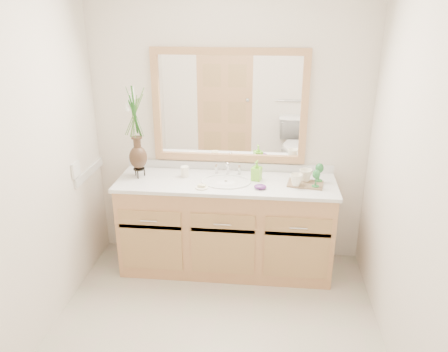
# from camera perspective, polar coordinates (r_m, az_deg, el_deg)

# --- Properties ---
(floor) EXTENTS (2.60, 2.60, 0.00)m
(floor) POSITION_cam_1_polar(r_m,az_deg,el_deg) (3.25, -1.62, -21.36)
(floor) COLOR #BAB69F
(floor) RESTS_ON ground
(wall_back) EXTENTS (2.40, 0.02, 2.40)m
(wall_back) POSITION_cam_1_polar(r_m,az_deg,el_deg) (3.81, 0.71, 6.11)
(wall_back) COLOR white
(wall_back) RESTS_ON floor
(wall_front) EXTENTS (2.40, 0.02, 2.40)m
(wall_front) POSITION_cam_1_polar(r_m,az_deg,el_deg) (1.50, -8.98, -21.07)
(wall_front) COLOR white
(wall_front) RESTS_ON floor
(wall_left) EXTENTS (0.02, 2.60, 2.40)m
(wall_left) POSITION_cam_1_polar(r_m,az_deg,el_deg) (2.99, -25.35, -0.42)
(wall_left) COLOR white
(wall_left) RESTS_ON floor
(wall_right) EXTENTS (0.02, 2.60, 2.40)m
(wall_right) POSITION_cam_1_polar(r_m,az_deg,el_deg) (2.71, 24.13, -2.36)
(wall_right) COLOR white
(wall_right) RESTS_ON floor
(vanity) EXTENTS (1.80, 0.55, 0.80)m
(vanity) POSITION_cam_1_polar(r_m,az_deg,el_deg) (3.84, 0.27, -6.61)
(vanity) COLOR tan
(vanity) RESTS_ON floor
(counter) EXTENTS (1.84, 0.57, 0.03)m
(counter) POSITION_cam_1_polar(r_m,az_deg,el_deg) (3.67, 0.28, -0.88)
(counter) COLOR silver
(counter) RESTS_ON vanity
(sink) EXTENTS (0.38, 0.34, 0.23)m
(sink) POSITION_cam_1_polar(r_m,az_deg,el_deg) (3.67, 0.25, -1.55)
(sink) COLOR white
(sink) RESTS_ON counter
(mirror) EXTENTS (1.32, 0.04, 0.97)m
(mirror) POSITION_cam_1_polar(r_m,az_deg,el_deg) (3.74, 0.69, 9.05)
(mirror) COLOR white
(mirror) RESTS_ON wall_back
(switch_plate) EXTENTS (0.02, 0.12, 0.12)m
(switch_plate) POSITION_cam_1_polar(r_m,az_deg,el_deg) (3.69, -18.80, 0.79)
(switch_plate) COLOR white
(switch_plate) RESTS_ON wall_left
(flower_vase) EXTENTS (0.18, 0.18, 0.73)m
(flower_vase) POSITION_cam_1_polar(r_m,az_deg,el_deg) (3.68, -11.50, 7.17)
(flower_vase) COLOR black
(flower_vase) RESTS_ON counter
(tumbler) EXTENTS (0.07, 0.07, 0.09)m
(tumbler) POSITION_cam_1_polar(r_m,az_deg,el_deg) (3.75, -5.16, 0.57)
(tumbler) COLOR white
(tumbler) RESTS_ON counter
(soap_dish) EXTENTS (0.10, 0.10, 0.03)m
(soap_dish) POSITION_cam_1_polar(r_m,az_deg,el_deg) (3.52, -2.92, -1.46)
(soap_dish) COLOR white
(soap_dish) RESTS_ON counter
(soap_bottle) EXTENTS (0.09, 0.09, 0.15)m
(soap_bottle) POSITION_cam_1_polar(r_m,az_deg,el_deg) (3.67, 4.28, 0.58)
(soap_bottle) COLOR #76D331
(soap_bottle) RESTS_ON counter
(purple_dish) EXTENTS (0.10, 0.08, 0.04)m
(purple_dish) POSITION_cam_1_polar(r_m,az_deg,el_deg) (3.52, 4.75, -1.39)
(purple_dish) COLOR #5A246E
(purple_dish) RESTS_ON counter
(tray) EXTENTS (0.31, 0.23, 0.01)m
(tray) POSITION_cam_1_polar(r_m,az_deg,el_deg) (3.65, 10.57, -1.03)
(tray) COLOR brown
(tray) RESTS_ON counter
(mug_left) EXTENTS (0.11, 0.10, 0.10)m
(mug_left) POSITION_cam_1_polar(r_m,az_deg,el_deg) (3.57, 9.43, -0.43)
(mug_left) COLOR white
(mug_left) RESTS_ON tray
(mug_right) EXTENTS (0.15, 0.14, 0.11)m
(mug_right) POSITION_cam_1_polar(r_m,az_deg,el_deg) (3.68, 10.61, 0.16)
(mug_right) COLOR white
(mug_right) RESTS_ON tray
(goblet_front) EXTENTS (0.06, 0.06, 0.14)m
(goblet_front) POSITION_cam_1_polar(r_m,az_deg,el_deg) (3.56, 11.96, 0.10)
(goblet_front) COLOR #257033
(goblet_front) RESTS_ON tray
(goblet_back) EXTENTS (0.07, 0.07, 0.15)m
(goblet_back) POSITION_cam_1_polar(r_m,az_deg,el_deg) (3.68, 12.36, 0.88)
(goblet_back) COLOR #257033
(goblet_back) RESTS_ON tray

